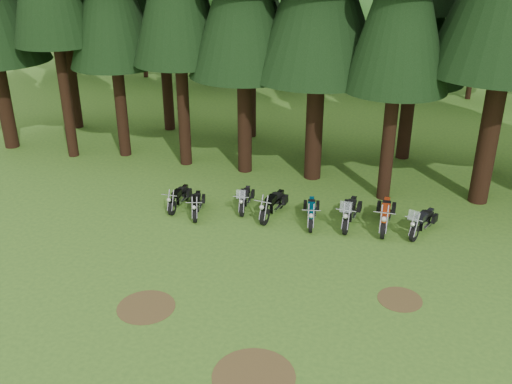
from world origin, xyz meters
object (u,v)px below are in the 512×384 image
at_px(motorcycle_0, 179,198).
at_px(motorcycle_4, 311,213).
at_px(motorcycle_2, 245,199).
at_px(motorcycle_1, 197,205).
at_px(motorcycle_3, 273,205).
at_px(motorcycle_5, 350,213).
at_px(motorcycle_6, 385,216).
at_px(motorcycle_7, 422,223).

xyz_separation_m(motorcycle_0, motorcycle_4, (5.56, 0.09, 0.03)).
bearing_deg(motorcycle_4, motorcycle_2, 160.70).
distance_m(motorcycle_0, motorcycle_2, 2.76).
bearing_deg(motorcycle_2, motorcycle_0, -174.24).
distance_m(motorcycle_1, motorcycle_3, 3.09).
xyz_separation_m(motorcycle_1, motorcycle_5, (6.10, 0.73, 0.09)).
bearing_deg(motorcycle_6, motorcycle_2, 178.65).
xyz_separation_m(motorcycle_5, motorcycle_6, (1.34, 0.13, 0.01)).
height_order(motorcycle_5, motorcycle_7, motorcycle_5).
distance_m(motorcycle_5, motorcycle_6, 1.35).
height_order(motorcycle_1, motorcycle_6, motorcycle_6).
distance_m(motorcycle_6, motorcycle_7, 1.40).
relative_size(motorcycle_0, motorcycle_5, 0.85).
bearing_deg(motorcycle_2, motorcycle_1, -157.19).
bearing_deg(motorcycle_2, motorcycle_7, -8.82).
relative_size(motorcycle_2, motorcycle_3, 0.89).
height_order(motorcycle_1, motorcycle_5, motorcycle_5).
xyz_separation_m(motorcycle_0, motorcycle_6, (8.38, 0.46, 0.09)).
distance_m(motorcycle_2, motorcycle_6, 5.69).
distance_m(motorcycle_0, motorcycle_4, 5.56).
height_order(motorcycle_2, motorcycle_6, motorcycle_2).
xyz_separation_m(motorcycle_1, motorcycle_6, (7.44, 0.86, 0.10)).
distance_m(motorcycle_2, motorcycle_5, 4.35).
relative_size(motorcycle_2, motorcycle_5, 0.85).
bearing_deg(motorcycle_1, motorcycle_2, 14.09).
height_order(motorcycle_0, motorcycle_7, motorcycle_7).
bearing_deg(motorcycle_7, motorcycle_4, -154.99).
xyz_separation_m(motorcycle_1, motorcycle_3, (3.02, 0.66, 0.07)).
relative_size(motorcycle_0, motorcycle_1, 1.04).
bearing_deg(motorcycle_1, motorcycle_0, 141.74).
bearing_deg(motorcycle_6, motorcycle_1, -173.39).
height_order(motorcycle_4, motorcycle_7, motorcycle_7).
bearing_deg(motorcycle_2, motorcycle_5, -10.25).
height_order(motorcycle_3, motorcycle_7, motorcycle_7).
distance_m(motorcycle_3, motorcycle_5, 3.08).
bearing_deg(motorcycle_5, motorcycle_2, 179.40).
relative_size(motorcycle_1, motorcycle_7, 0.92).
bearing_deg(motorcycle_7, motorcycle_1, -153.64).
relative_size(motorcycle_3, motorcycle_7, 1.09).
distance_m(motorcycle_1, motorcycle_6, 7.49).
xyz_separation_m(motorcycle_2, motorcycle_7, (7.09, -0.25, 0.03)).
relative_size(motorcycle_0, motorcycle_3, 0.88).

